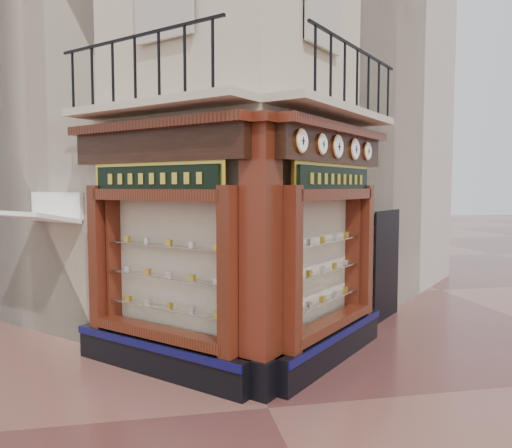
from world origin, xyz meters
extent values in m
plane|color=#522926|center=(0.00, 0.00, 0.00)|extent=(80.00, 80.00, 0.00)
cube|color=#B8AB8F|center=(0.00, 6.16, 6.00)|extent=(11.31, 11.31, 12.00)
cube|color=#B8AFA0|center=(-2.47, 8.63, 5.50)|extent=(11.31, 11.31, 11.00)
cube|color=#B8AFA0|center=(2.47, 8.63, 5.50)|extent=(11.31, 11.31, 11.00)
cube|color=black|center=(-1.44, 1.54, 0.28)|extent=(2.72, 2.72, 0.55)
cube|color=#0C0B3A|center=(-1.57, 1.41, 0.49)|extent=(2.50, 2.50, 0.12)
cube|color=#351509|center=(-0.45, 0.55, 1.77)|extent=(0.37, 0.37, 2.45)
cube|color=#351509|center=(-2.43, 2.53, 1.77)|extent=(0.37, 0.37, 2.45)
cube|color=#F4E7B8|center=(-1.20, 1.77, 1.75)|extent=(1.80, 1.80, 2.10)
cube|color=black|center=(-1.42, 1.55, 3.60)|extent=(2.69, 2.69, 0.50)
cube|color=#351509|center=(-1.47, 1.50, 3.91)|extent=(2.86, 2.86, 0.14)
cube|color=black|center=(1.44, 1.54, 0.28)|extent=(2.72, 2.72, 0.55)
cube|color=#0C0B3A|center=(1.57, 1.41, 0.49)|extent=(2.50, 2.50, 0.12)
cube|color=#351509|center=(0.45, 0.55, 1.77)|extent=(0.37, 0.37, 2.45)
cube|color=#351509|center=(2.43, 2.53, 1.77)|extent=(0.37, 0.37, 2.45)
cube|color=#F4E7B8|center=(1.20, 1.77, 1.75)|extent=(1.80, 1.80, 2.10)
cube|color=black|center=(1.42, 1.55, 3.60)|extent=(2.69, 2.69, 0.50)
cube|color=#351509|center=(1.47, 1.50, 3.91)|extent=(2.86, 2.86, 0.14)
cube|color=black|center=(0.00, 0.50, 0.28)|extent=(0.78, 0.78, 0.55)
cube|color=#351509|center=(0.00, 0.50, 2.20)|extent=(0.64, 0.64, 3.50)
cube|color=#351509|center=(0.00, 0.50, 3.91)|extent=(0.85, 0.85, 0.14)
cube|color=#B8AB8F|center=(-1.48, 1.49, 4.20)|extent=(2.97, 2.97, 0.12)
cube|color=black|center=(-1.72, 1.26, 5.15)|extent=(2.36, 2.36, 0.04)
cube|color=#B8AB8F|center=(1.48, 1.49, 4.20)|extent=(2.97, 2.97, 0.12)
cube|color=black|center=(1.72, 1.26, 5.15)|extent=(2.36, 2.36, 0.04)
cylinder|color=#D49246|center=(0.57, 0.47, 3.62)|extent=(0.28, 0.28, 0.34)
cylinder|color=white|center=(0.59, 0.45, 3.62)|extent=(0.22, 0.22, 0.30)
cube|color=black|center=(0.60, 0.44, 3.62)|extent=(0.02, 0.02, 0.11)
cube|color=black|center=(0.60, 0.44, 3.62)|extent=(0.07, 0.07, 0.01)
cylinder|color=#D49246|center=(1.02, 0.93, 3.62)|extent=(0.26, 0.26, 0.32)
cylinder|color=white|center=(1.05, 0.91, 3.62)|extent=(0.21, 0.21, 0.28)
cube|color=black|center=(1.06, 0.90, 3.62)|extent=(0.02, 0.02, 0.11)
cube|color=black|center=(1.06, 0.90, 3.62)|extent=(0.07, 0.07, 0.01)
cylinder|color=#D49246|center=(1.42, 1.33, 3.62)|extent=(0.30, 0.30, 0.38)
cylinder|color=white|center=(1.44, 1.31, 3.62)|extent=(0.24, 0.24, 0.33)
cube|color=black|center=(1.45, 1.30, 3.62)|extent=(0.02, 0.02, 0.13)
cube|color=black|center=(1.45, 1.30, 3.62)|extent=(0.08, 0.08, 0.01)
cylinder|color=#D49246|center=(1.92, 1.82, 3.62)|extent=(0.30, 0.30, 0.37)
cylinder|color=white|center=(1.94, 1.80, 3.62)|extent=(0.24, 0.24, 0.32)
cube|color=black|center=(1.95, 1.79, 3.62)|extent=(0.02, 0.02, 0.12)
cube|color=black|center=(1.95, 1.79, 3.62)|extent=(0.07, 0.07, 0.01)
cylinder|color=#D49246|center=(2.33, 2.23, 3.62)|extent=(0.27, 0.27, 0.33)
cylinder|color=white|center=(2.35, 2.21, 3.62)|extent=(0.22, 0.22, 0.29)
cube|color=black|center=(2.36, 2.20, 3.62)|extent=(0.02, 0.02, 0.11)
cube|color=black|center=(2.36, 2.20, 3.62)|extent=(0.07, 0.07, 0.01)
cube|color=gold|center=(-1.45, 1.53, 3.10)|extent=(1.99, 1.99, 0.53)
cube|color=black|center=(-1.48, 1.50, 3.10)|extent=(1.86, 1.86, 0.40)
cube|color=gold|center=(1.45, 1.53, 3.10)|extent=(1.99, 1.99, 0.53)
cube|color=black|center=(1.48, 1.50, 3.10)|extent=(1.86, 1.86, 0.40)
camera|label=1|loc=(-1.41, -6.35, 2.98)|focal=35.00mm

